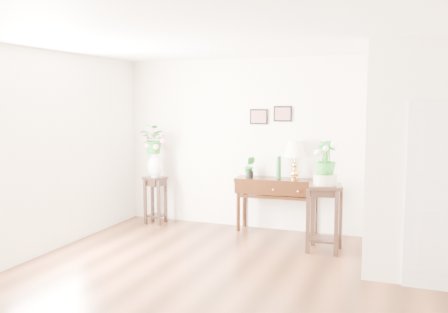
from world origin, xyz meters
The scene contains 19 objects.
floor centered at (0.00, 0.00, 0.00)m, with size 6.00×5.50×0.02m, color brown.
ceiling centered at (0.00, 0.00, 2.80)m, with size 6.00×5.50×0.02m, color white.
wall_back centered at (0.00, 2.75, 1.40)m, with size 6.00×0.02×2.80m, color white.
wall_front centered at (0.00, -2.75, 1.40)m, with size 6.00×0.02×2.80m, color white.
wall_left centered at (-3.00, 0.00, 1.40)m, with size 0.02×5.50×2.80m, color white.
partition centered at (2.10, 1.77, 1.40)m, with size 1.80×1.95×2.80m, color white.
art_print_left centered at (-0.65, 2.73, 1.85)m, with size 0.30×0.02×0.25m, color black.
art_print_right centered at (-0.25, 2.73, 1.90)m, with size 0.30×0.02×0.25m, color black.
wall_ornament centered at (1.16, 1.90, 2.05)m, with size 0.51×0.51×0.07m, color #A8753C.
console_table centered at (-0.29, 2.57, 0.44)m, with size 1.31×0.44×0.88m, color black.
table_lamp centered at (-0.01, 2.57, 1.23)m, with size 0.35×0.35×0.62m, color #E3A959.
green_vase centered at (-0.27, 2.57, 1.05)m, with size 0.07×0.07×0.36m, color #165021.
potted_plant centered at (-0.75, 2.57, 1.03)m, with size 0.17×0.14×0.32m, color #227D20.
plant_stand_a centered at (-2.39, 2.39, 0.41)m, with size 0.32×0.32×0.81m, color black.
porcelain_vase centered at (-2.39, 2.39, 1.04)m, with size 0.26×0.26×0.44m, color white, non-canonical shape.
lily_arrangement centered at (-2.39, 2.39, 1.47)m, with size 0.45×0.39×0.50m, color #227D20.
plant_stand_b centered at (0.60, 1.80, 0.47)m, with size 0.45×0.45×0.95m, color black.
ceramic_bowl centered at (0.60, 1.80, 1.03)m, with size 0.33×0.33×0.15m, color silver.
narcissus centered at (0.60, 1.80, 1.31)m, with size 0.27×0.27×0.49m, color #227D20.
Camera 1 is at (1.68, -5.10, 2.10)m, focal length 40.00 mm.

